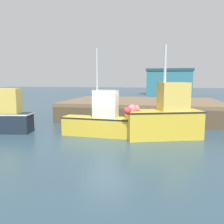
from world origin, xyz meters
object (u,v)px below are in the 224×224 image
at_px(fishing_boat_near_left, 4,117).
at_px(dockworker, 164,91).
at_px(fishing_boat_near_right, 99,120).
at_px(fishing_boat_mid, 165,117).

xyz_separation_m(fishing_boat_near_left, dockworker, (9.18, 6.86, 1.30)).
xyz_separation_m(fishing_boat_near_right, dockworker, (3.46, 6.54, 1.37)).
bearing_deg(fishing_boat_near_right, fishing_boat_mid, 3.17).
bearing_deg(fishing_boat_mid, fishing_boat_near_right, -176.83).
distance_m(fishing_boat_near_right, dockworker, 7.52).
bearing_deg(dockworker, fishing_boat_near_left, -143.23).
height_order(fishing_boat_near_right, fishing_boat_mid, fishing_boat_mid).
height_order(fishing_boat_near_left, fishing_boat_near_right, fishing_boat_near_right).
bearing_deg(dockworker, fishing_boat_near_right, -117.90).
distance_m(fishing_boat_mid, dockworker, 6.44).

